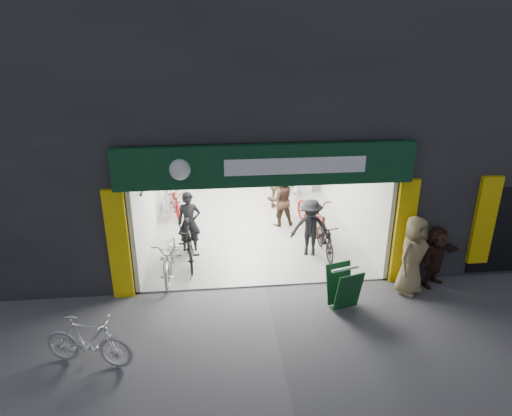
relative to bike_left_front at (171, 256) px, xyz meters
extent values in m
plane|color=#56565B|center=(2.23, -0.78, -0.54)|extent=(60.00, 60.00, 0.00)
cube|color=#232326|center=(3.23, 4.22, 5.21)|extent=(16.00, 10.00, 4.50)
cube|color=#232326|center=(-3.27, 4.22, 1.21)|extent=(5.00, 10.00, 3.50)
cube|color=#232326|center=(8.23, 4.22, 1.21)|extent=(6.00, 10.00, 3.50)
cube|color=#9E9E99|center=(2.23, 3.22, -0.52)|extent=(6.00, 8.00, 0.04)
cube|color=silver|center=(2.23, 7.32, 1.06)|extent=(6.00, 0.20, 3.20)
cube|color=silver|center=(-0.72, 3.22, 1.06)|extent=(0.10, 8.00, 3.20)
cube|color=silver|center=(5.18, 3.22, 1.06)|extent=(0.10, 8.00, 3.20)
cube|color=white|center=(2.23, 3.22, 2.71)|extent=(6.00, 8.00, 0.10)
cube|color=black|center=(2.23, -0.68, 2.81)|extent=(6.00, 0.30, 0.30)
cube|color=#0B3218|center=(2.23, -0.90, 2.51)|extent=(6.40, 0.25, 0.90)
cube|color=white|center=(2.83, -1.04, 2.51)|extent=(3.00, 0.02, 0.35)
cube|color=#DABC0B|center=(-1.02, -0.84, 0.76)|extent=(0.45, 0.12, 2.60)
cube|color=#DABC0B|center=(5.48, -0.84, 0.76)|extent=(0.45, 0.12, 2.60)
cube|color=#DABC0B|center=(7.43, -0.84, 0.96)|extent=(0.50, 0.12, 2.20)
cylinder|color=black|center=(-0.59, 2.62, 1.56)|extent=(0.06, 5.00, 0.06)
cube|color=silver|center=(4.03, 5.72, -0.04)|extent=(1.40, 0.60, 1.00)
cube|color=white|center=(2.23, 0.42, 2.64)|extent=(1.30, 0.35, 0.04)
cube|color=white|center=(2.23, 2.22, 2.64)|extent=(1.30, 0.35, 0.04)
cube|color=white|center=(2.23, 4.02, 2.64)|extent=(1.30, 0.35, 0.04)
cube|color=white|center=(2.23, 5.82, 2.64)|extent=(1.30, 0.35, 0.04)
imported|color=#B1B2B6|center=(0.00, 0.00, 0.00)|extent=(0.77, 2.08, 1.08)
imported|color=black|center=(0.43, 0.56, 0.03)|extent=(0.73, 1.95, 1.15)
imported|color=maroon|center=(-0.12, 4.01, -0.10)|extent=(0.89, 1.76, 0.88)
imported|color=#B6B5BB|center=(-0.27, 4.08, 0.05)|extent=(0.87, 2.03, 1.18)
imported|color=black|center=(4.03, 0.66, -0.05)|extent=(0.49, 1.66, 0.99)
imported|color=maroon|center=(4.03, 2.33, 0.00)|extent=(1.09, 2.17, 1.09)
imported|color=#B7B7BC|center=(4.03, 5.23, 0.03)|extent=(0.68, 1.95, 1.15)
imported|color=silver|center=(-1.27, -3.08, -0.03)|extent=(1.76, 0.94, 1.02)
imported|color=black|center=(0.43, 1.25, 0.31)|extent=(0.64, 0.43, 1.71)
imported|color=#372519|center=(3.14, 2.70, 0.31)|extent=(0.90, 0.74, 1.70)
imported|color=black|center=(3.62, 0.64, 0.27)|extent=(1.18, 0.88, 1.62)
imported|color=#88714F|center=(3.25, 4.08, 0.35)|extent=(1.13, 0.87, 1.78)
imported|color=olive|center=(5.53, -1.32, 0.40)|extent=(1.10, 1.02, 1.88)
imported|color=#321D16|center=(6.23, -1.08, 0.21)|extent=(1.41, 1.11, 1.50)
cube|color=#0F3E1B|center=(3.89, -1.96, -0.05)|extent=(0.64, 0.38, 0.92)
cube|color=#0F3E1B|center=(3.78, -1.58, -0.05)|extent=(0.64, 0.38, 0.92)
cube|color=white|center=(3.84, -1.77, 0.40)|extent=(0.63, 0.22, 0.06)
camera|label=1|loc=(1.05, -10.07, 5.26)|focal=32.00mm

